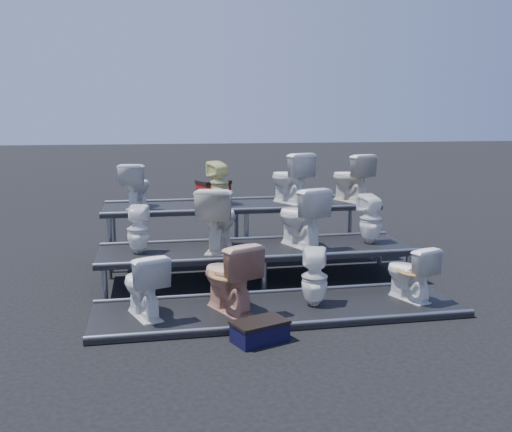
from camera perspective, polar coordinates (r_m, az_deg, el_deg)
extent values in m
plane|color=black|center=(7.84, 0.09, -6.49)|extent=(80.00, 80.00, 0.00)
cube|color=black|center=(6.62, 2.27, -9.37)|extent=(4.20, 1.20, 0.06)
cube|color=black|center=(7.78, 0.09, -4.87)|extent=(4.20, 1.20, 0.46)
cube|color=black|center=(8.98, -1.50, -1.55)|extent=(4.20, 1.20, 0.86)
imported|color=white|center=(6.34, -11.19, -6.75)|extent=(0.61, 0.79, 0.71)
imported|color=tan|center=(6.39, -2.72, -6.03)|extent=(0.73, 0.90, 0.80)
imported|color=white|center=(6.61, 5.88, -6.11)|extent=(0.37, 0.38, 0.67)
imported|color=white|center=(7.04, 15.11, -5.46)|extent=(0.56, 0.73, 0.66)
imported|color=white|center=(7.52, -11.72, -1.35)|extent=(0.34, 0.34, 0.63)
imported|color=white|center=(7.55, -3.82, -0.24)|extent=(0.70, 0.94, 0.85)
imported|color=white|center=(7.77, 4.47, -0.06)|extent=(0.70, 0.92, 0.82)
imported|color=white|center=(8.11, 11.40, -0.29)|extent=(0.37, 0.38, 0.69)
imported|color=white|center=(8.74, -11.92, 3.02)|extent=(0.52, 0.73, 0.67)
imported|color=beige|center=(8.81, -3.73, 3.28)|extent=(0.40, 0.41, 0.68)
imported|color=white|center=(9.01, 3.40, 3.83)|extent=(0.70, 0.90, 0.80)
imported|color=white|center=(9.31, 9.45, 3.81)|extent=(0.66, 0.86, 0.77)
cube|color=maroon|center=(8.98, -4.28, 2.24)|extent=(0.54, 0.50, 0.32)
cube|color=black|center=(5.79, 0.38, -11.58)|extent=(0.60, 0.48, 0.19)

